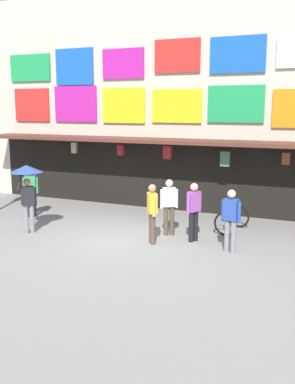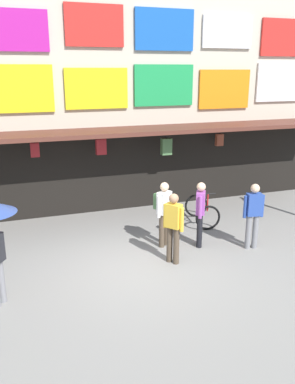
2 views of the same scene
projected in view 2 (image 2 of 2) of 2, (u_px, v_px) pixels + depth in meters
name	position (u px, v px, depth m)	size (l,w,h in m)	color
ground_plane	(139.00, 265.00, 9.37)	(80.00, 80.00, 0.00)	gray
shopfront	(92.00, 82.00, 12.35)	(18.00, 2.60, 8.00)	beige
bicycle_parked	(202.00, 210.00, 11.83)	(0.88, 1.25, 1.05)	black
pedestrian_in_yellow	(200.00, 211.00, 10.13)	(0.36, 0.48, 1.68)	black
pedestrian_in_black	(163.00, 209.00, 10.14)	(0.48, 0.47, 1.68)	brown
pedestrian_in_blue	(253.00, 213.00, 10.00)	(0.52, 0.28, 1.68)	gray
pedestrian_in_white	(173.00, 224.00, 9.23)	(0.39, 0.45, 1.68)	brown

